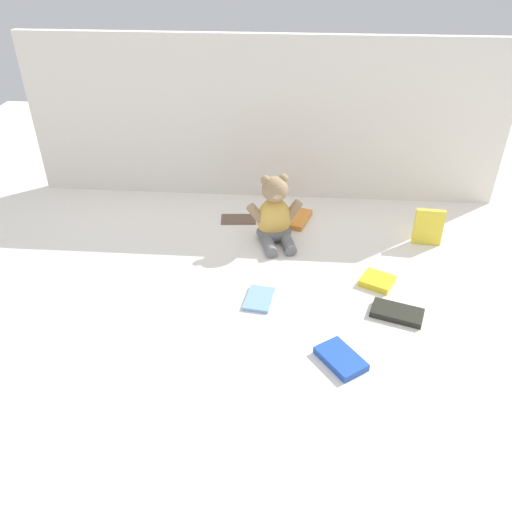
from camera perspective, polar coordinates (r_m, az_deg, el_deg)
ground_plane at (r=1.63m, az=-0.32°, el=-0.97°), size 3.20×3.20×0.00m
backdrop_drape at (r=1.94m, az=0.90°, el=14.80°), size 1.74×0.03×0.60m
teddy_bear at (r=1.71m, az=2.06°, el=4.36°), size 0.19×0.19×0.23m
book_case_0 at (r=1.87m, az=-1.95°, el=4.14°), size 0.13×0.08×0.01m
book_case_1 at (r=1.87m, az=4.48°, el=4.15°), size 0.12×0.16×0.02m
book_case_2 at (r=1.80m, az=18.56°, el=3.07°), size 0.10×0.04×0.12m
book_case_3 at (r=1.48m, az=0.34°, el=-4.75°), size 0.09×0.12×0.01m
book_case_4 at (r=1.31m, az=9.37°, el=-11.16°), size 0.14×0.15×0.02m
book_case_5 at (r=1.58m, az=13.30°, el=-2.70°), size 0.12×0.12×0.02m
book_case_6 at (r=1.48m, az=15.36°, el=-6.09°), size 0.15×0.11×0.02m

